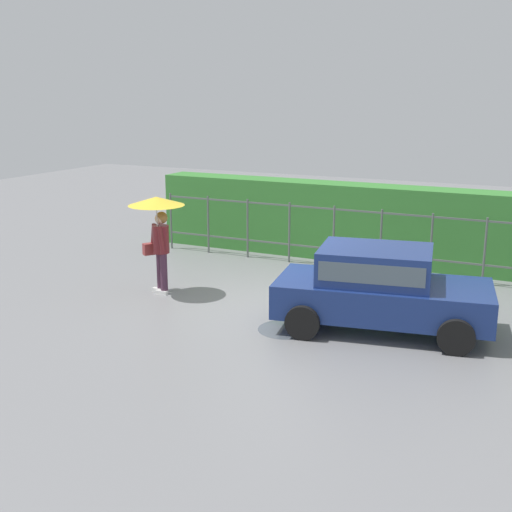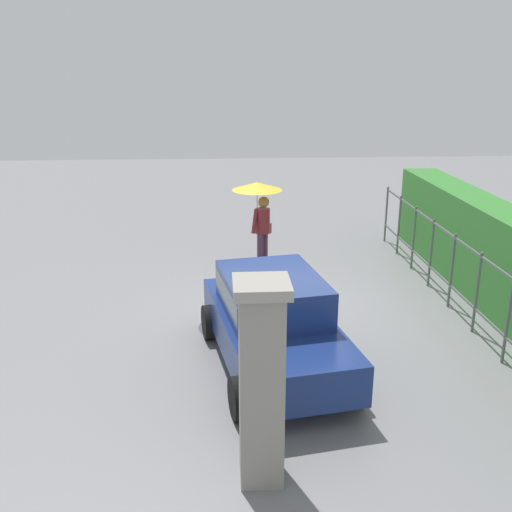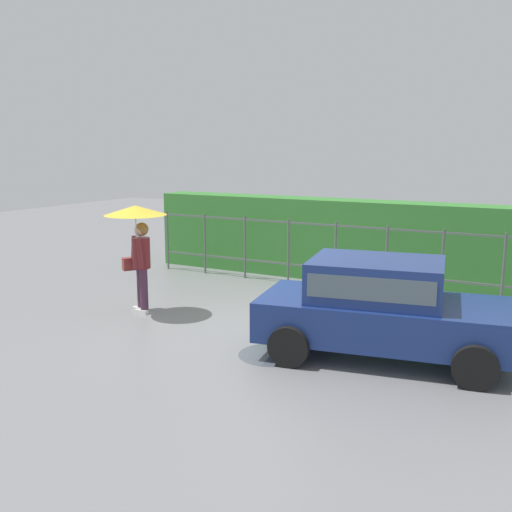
# 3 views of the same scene
# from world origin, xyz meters

# --- Properties ---
(ground_plane) EXTENTS (40.00, 40.00, 0.00)m
(ground_plane) POSITION_xyz_m (0.00, 0.00, 0.00)
(ground_plane) COLOR slate
(car) EXTENTS (3.94, 2.37, 1.48)m
(car) POSITION_xyz_m (2.12, -0.34, 0.80)
(car) COLOR navy
(car) RESTS_ON ground
(pedestrian) EXTENTS (1.14, 1.14, 2.06)m
(pedestrian) POSITION_xyz_m (-2.56, -0.24, 1.57)
(pedestrian) COLOR #47283D
(pedestrian) RESTS_ON ground
(gate_pillar) EXTENTS (0.60, 0.60, 2.42)m
(gate_pillar) POSITION_xyz_m (4.75, -0.72, 1.24)
(gate_pillar) COLOR gray
(gate_pillar) RESTS_ON ground
(fence_section) EXTENTS (10.37, 0.05, 1.50)m
(fence_section) POSITION_xyz_m (0.56, 3.34, 0.82)
(fence_section) COLOR #59605B
(fence_section) RESTS_ON ground
(puddle_near) EXTENTS (1.02, 1.02, 0.00)m
(puddle_near) POSITION_xyz_m (0.66, -1.06, 0.00)
(puddle_near) COLOR #4C545B
(puddle_near) RESTS_ON ground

